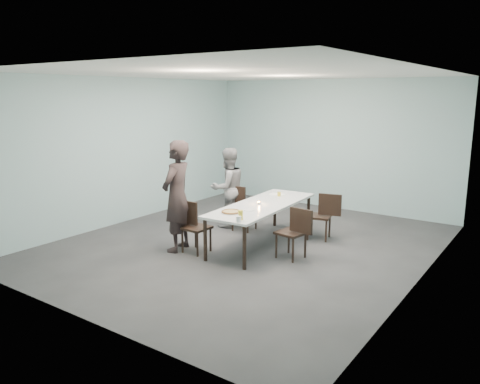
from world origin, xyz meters
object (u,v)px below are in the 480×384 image
Objects in this scene: beer_glass at (241,215)px; amber_tumbler at (279,194)px; pizza at (231,212)px; water_tumbler at (239,219)px; chair_far_left at (241,205)px; chair_near_right at (295,229)px; chair_far_right at (324,213)px; diner_far at (228,188)px; chair_near_left at (193,223)px; side_plate at (249,210)px; table at (262,207)px; diner_near at (177,196)px; tealight at (259,203)px.

beer_glass is 1.88× the size of amber_tumbler.
water_tumbler is (0.42, -0.38, 0.03)m from pizza.
water_tumbler is at bearing -61.18° from chair_far_left.
beer_glass is (-0.55, -0.76, 0.32)m from chair_near_right.
chair_far_right is 0.54× the size of diner_far.
diner_far is at bearing 106.08° from chair_near_left.
side_plate is at bearing 50.52° from chair_far_right.
diner_far is 2.26m from beer_glass.
table is at bearing 105.86° from water_tumbler.
beer_glass is (0.37, -0.26, 0.06)m from pizza.
side_plate is at bearing -82.20° from table.
tealight is (1.01, 1.02, -0.19)m from diner_near.
chair_near_right is 2.56× the size of pizza.
tealight is at bearing 86.75° from pizza.
chair_far_right is 10.88× the size of amber_tumbler.
side_plate is at bearing 104.21° from diner_near.
diner_near is at bearing 179.55° from beer_glass.
amber_tumbler reaches higher than table.
chair_far_right is 1.97m from pizza.
chair_near_left is at bearing 168.25° from water_tumbler.
chair_near_left is at bearing -128.49° from table.
table is at bearing 123.29° from diner_near.
chair_far_right is 4.83× the size of side_plate.
beer_glass is at bearing -34.88° from pizza.
beer_glass is (0.29, -1.09, 0.13)m from table.
beer_glass is (1.16, -1.67, 0.32)m from chair_far_left.
water_tumbler is 2.01m from amber_tumbler.
chair_far_left reaches higher than amber_tumbler.
pizza is at bearing -114.08° from side_plate.
tealight is at bearing -116.45° from table.
water_tumbler reaches higher than side_plate.
table is at bearing -83.40° from amber_tumbler.
chair_near_left reaches higher than amber_tumbler.
water_tumbler reaches higher than pizza.
chair_far_left is at bearing 130.50° from side_plate.
chair_far_left and chair_near_right have the same top height.
table is 7.79× the size of pizza.
table is 17.66× the size of beer_glass.
chair_far_left is 2.05m from beer_glass.
tealight is at bearing 52.13° from chair_near_left.
table is at bearing 97.80° from side_plate.
chair_far_right is at bearing 6.89° from chair_far_left.
water_tumbler is at bearing -67.91° from beer_glass.
diner_near is 1.01m from pizza.
chair_near_right reaches higher than water_tumbler.
diner_near reaches higher than diner_far.
pizza is 1.89× the size of side_plate.
chair_far_right is at bearing 76.79° from beer_glass.
chair_far_right is (1.63, 0.35, 0.00)m from chair_far_left.
diner_near is 21.24× the size of water_tumbler.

